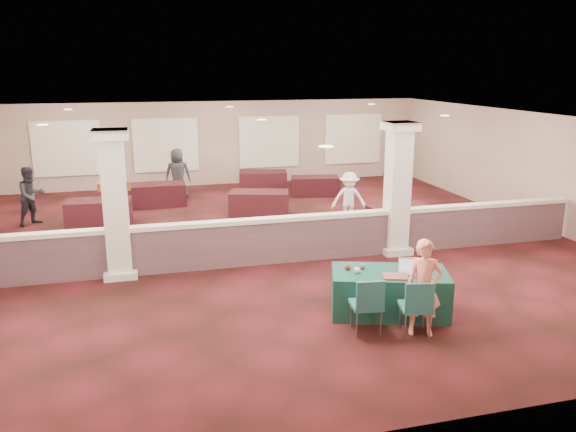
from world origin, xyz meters
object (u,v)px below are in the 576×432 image
object	(u,v)px
far_table_front_right	(399,218)
far_table_back_right	(315,186)
woman	(424,288)
attendee_d	(178,174)
conf_chair_side	(368,302)
far_table_front_left	(99,212)
far_table_back_left	(157,195)
far_table_front_center	(259,203)
attendee_a	(31,196)
attendee_b	(349,199)
conf_chair_main	(417,304)
attendee_c	(388,173)
near_table	(389,292)
far_table_back_center	(263,181)

from	to	relation	value
far_table_front_right	far_table_back_right	distance (m)	4.94
woman	attendee_d	world-z (taller)	attendee_d
conf_chair_side	far_table_front_left	size ratio (longest dim) A/B	0.56
far_table_front_left	far_table_back_left	world-z (taller)	same
far_table_front_center	attendee_a	world-z (taller)	attendee_a
attendee_b	conf_chair_main	bearing A→B (deg)	-87.13
conf_chair_main	far_table_back_left	world-z (taller)	conf_chair_main
far_table_front_center	attendee_d	world-z (taller)	attendee_d
conf_chair_main	attendee_d	world-z (taller)	attendee_d
far_table_front_right	attendee_c	world-z (taller)	attendee_c
conf_chair_main	far_table_front_center	world-z (taller)	conf_chair_main
near_table	far_table_back_right	world-z (taller)	near_table
conf_chair_side	far_table_front_left	bearing A→B (deg)	126.81
woman	far_table_front_right	world-z (taller)	woman
conf_chair_side	far_table_back_right	world-z (taller)	conf_chair_side
conf_chair_main	conf_chair_side	bearing A→B (deg)	173.52
far_table_front_center	attendee_c	bearing A→B (deg)	19.30
conf_chair_main	attendee_d	bearing A→B (deg)	118.78
conf_chair_main	attendee_d	xyz separation A→B (m)	(-3.16, 11.38, 0.30)
near_table	far_table_back_center	xyz separation A→B (m)	(0.05, 11.24, -0.05)
conf_chair_side	far_table_front_center	distance (m)	8.42
far_table_front_right	attendee_d	world-z (taller)	attendee_d
conf_chair_main	woman	size ratio (longest dim) A/B	0.60
conf_chair_side	attendee_d	world-z (taller)	attendee_d
conf_chair_side	far_table_front_left	xyz separation A→B (m)	(-4.84, 8.45, -0.23)
conf_chair_main	attendee_b	world-z (taller)	attendee_b
conf_chair_main	far_table_back_right	distance (m)	11.00
far_table_front_left	far_table_back_right	bearing A→B (deg)	16.52
conf_chair_main	far_table_front_left	xyz separation A→B (m)	(-5.61, 8.73, -0.23)
conf_chair_main	far_table_front_right	distance (m)	6.55
attendee_b	far_table_back_center	bearing A→B (deg)	118.61
far_table_front_left	far_table_front_right	world-z (taller)	far_table_front_left
conf_chair_side	far_table_front_center	bearing A→B (deg)	97.80
far_table_back_center	far_table_back_right	xyz separation A→B (m)	(1.62, -1.35, -0.02)
conf_chair_main	conf_chair_side	xyz separation A→B (m)	(-0.77, 0.28, 0.00)
conf_chair_main	far_table_front_center	size ratio (longest dim) A/B	0.56
far_table_back_right	attendee_c	bearing A→B (deg)	-8.52
conf_chair_side	attendee_c	xyz separation A→B (m)	(4.99, 10.21, 0.17)
far_table_back_center	attendee_c	world-z (taller)	attendee_c
far_table_front_right	far_table_back_left	distance (m)	7.98
woman	conf_chair_main	bearing A→B (deg)	-135.54
far_table_front_right	attendee_b	distance (m)	1.52
woman	far_table_front_right	size ratio (longest dim) A/B	0.97
near_table	far_table_front_left	distance (m)	9.53
far_table_front_right	far_table_back_center	world-z (taller)	far_table_back_center
far_table_front_center	woman	bearing A→B (deg)	-83.21
conf_chair_side	attendee_d	distance (m)	11.36
far_table_back_left	attendee_b	bearing A→B (deg)	-35.73
conf_chair_side	attendee_a	xyz separation A→B (m)	(-6.70, 8.99, 0.25)
woman	attendee_b	size ratio (longest dim) A/B	1.08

